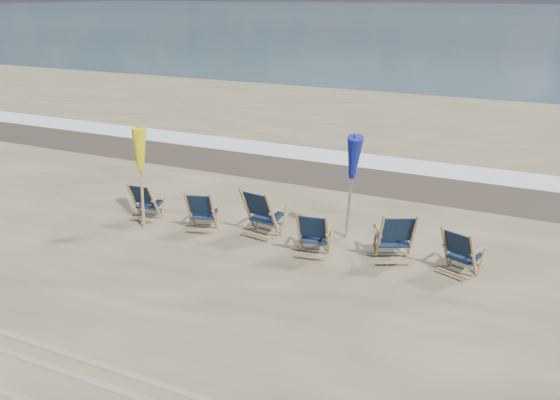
% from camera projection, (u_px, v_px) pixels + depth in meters
% --- Properties ---
extents(ocean, '(400.00, 400.00, 0.00)m').
position_uv_depth(ocean, '(518.00, 14.00, 117.92)').
color(ocean, '#345256').
rests_on(ocean, ground).
extents(surf_foam, '(200.00, 1.40, 0.01)m').
position_uv_depth(surf_foam, '(365.00, 161.00, 15.91)').
color(surf_foam, silver).
rests_on(surf_foam, ground).
extents(wet_sand_strip, '(200.00, 2.60, 0.00)m').
position_uv_depth(wet_sand_strip, '(350.00, 175.00, 14.63)').
color(wet_sand_strip, '#42362A').
rests_on(wet_sand_strip, ground).
extents(beach_chair_0, '(0.62, 0.69, 0.90)m').
position_uv_depth(beach_chair_0, '(154.00, 203.00, 11.49)').
color(beach_chair_0, '#111E34').
rests_on(beach_chair_0, ground).
extents(beach_chair_1, '(0.74, 0.80, 0.92)m').
position_uv_depth(beach_chair_1, '(213.00, 212.00, 10.97)').
color(beach_chair_1, '#111E34').
rests_on(beach_chair_1, ground).
extents(beach_chair_2, '(0.79, 0.86, 1.07)m').
position_uv_depth(beach_chair_2, '(272.00, 216.00, 10.58)').
color(beach_chair_2, '#111E34').
rests_on(beach_chair_2, ground).
extents(beach_chair_3, '(0.71, 0.77, 0.95)m').
position_uv_depth(beach_chair_3, '(327.00, 236.00, 9.85)').
color(beach_chair_3, '#111E34').
rests_on(beach_chair_3, ground).
extents(beach_chair_4, '(0.92, 0.96, 1.04)m').
position_uv_depth(beach_chair_4, '(413.00, 238.00, 9.69)').
color(beach_chair_4, '#111E34').
rests_on(beach_chair_4, ground).
extents(beach_chair_5, '(0.79, 0.84, 0.93)m').
position_uv_depth(beach_chair_5, '(473.00, 257.00, 9.11)').
color(beach_chair_5, '#111E34').
rests_on(beach_chair_5, ground).
extents(umbrella_yellow, '(0.30, 0.30, 2.10)m').
position_uv_depth(umbrella_yellow, '(139.00, 155.00, 10.81)').
color(umbrella_yellow, '#A7804B').
rests_on(umbrella_yellow, ground).
extents(umbrella_blue, '(0.30, 0.30, 2.24)m').
position_uv_depth(umbrella_blue, '(352.00, 159.00, 10.12)').
color(umbrella_blue, '#A5A5AD').
rests_on(umbrella_blue, ground).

